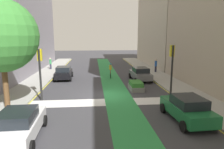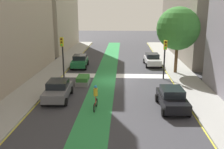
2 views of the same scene
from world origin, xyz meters
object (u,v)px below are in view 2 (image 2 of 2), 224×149
at_px(car_white_left_near, 152,59).
at_px(street_tree_near, 178,29).
at_px(car_green_right_near, 80,61).
at_px(traffic_signal_near_left, 165,52).
at_px(median_planter, 83,80).
at_px(car_grey_right_far, 58,90).
at_px(car_black_left_far, 172,98).
at_px(cyclist_in_lane, 96,97).
at_px(traffic_signal_near_right, 62,50).

height_order(car_white_left_near, street_tree_near, street_tree_near).
bearing_deg(car_green_right_near, traffic_signal_near_left, 152.44).
bearing_deg(median_planter, car_grey_right_far, 71.85).
distance_m(car_black_left_far, street_tree_near, 11.84).
bearing_deg(car_green_right_near, median_planter, 101.93).
bearing_deg(cyclist_in_lane, car_green_right_near, -75.63).
xyz_separation_m(car_green_right_near, median_planter, (-1.59, 7.51, -0.40)).
bearing_deg(car_black_left_far, median_planter, -37.56).
height_order(cyclist_in_lane, median_planter, cyclist_in_lane).
bearing_deg(car_green_right_near, car_white_left_near, -170.88).
distance_m(traffic_signal_near_left, cyclist_in_lane, 10.93).
distance_m(car_white_left_near, cyclist_in_lane, 16.42).
height_order(traffic_signal_near_left, car_green_right_near, traffic_signal_near_left).
height_order(traffic_signal_near_right, street_tree_near, street_tree_near).
bearing_deg(car_white_left_near, traffic_signal_near_right, 32.76).
height_order(car_green_right_near, median_planter, car_green_right_near).
height_order(car_grey_right_far, car_black_left_far, same).
bearing_deg(car_white_left_near, car_grey_right_far, 55.31).
bearing_deg(median_planter, car_black_left_far, 142.44).
xyz_separation_m(traffic_signal_near_right, car_white_left_near, (-10.33, -6.65, -2.29)).
distance_m(traffic_signal_near_left, car_grey_right_far, 12.00).
bearing_deg(car_black_left_far, car_green_right_near, -55.32).
relative_size(traffic_signal_near_right, car_white_left_near, 1.04).
relative_size(car_white_left_near, street_tree_near, 0.57).
xyz_separation_m(car_grey_right_far, car_black_left_far, (-9.13, 1.60, 0.00)).
xyz_separation_m(car_black_left_far, median_planter, (7.71, -5.93, -0.40)).
distance_m(car_grey_right_far, street_tree_near, 15.31).
height_order(traffic_signal_near_left, street_tree_near, street_tree_near).
bearing_deg(car_black_left_far, traffic_signal_near_right, -39.07).
bearing_deg(traffic_signal_near_right, car_black_left_far, 140.93).
relative_size(car_grey_right_far, car_green_right_near, 1.00).
distance_m(street_tree_near, median_planter, 12.13).
bearing_deg(traffic_signal_near_right, traffic_signal_near_left, 179.78).
bearing_deg(car_black_left_far, car_white_left_near, -90.41).
bearing_deg(car_grey_right_far, traffic_signal_near_left, -145.70).
height_order(traffic_signal_near_right, car_white_left_near, traffic_signal_near_right).
xyz_separation_m(car_white_left_near, cyclist_in_lane, (5.86, 15.34, 0.17)).
distance_m(car_black_left_far, cyclist_in_lane, 5.77).
xyz_separation_m(traffic_signal_near_left, car_white_left_near, (0.52, -6.69, -2.12)).
bearing_deg(traffic_signal_near_left, car_black_left_far, 85.67).
height_order(car_black_left_far, median_planter, car_black_left_far).
height_order(car_green_right_near, street_tree_near, street_tree_near).
height_order(car_white_left_near, car_black_left_far, same).
distance_m(car_black_left_far, median_planter, 9.74).
relative_size(traffic_signal_near_right, street_tree_near, 0.59).
bearing_deg(traffic_signal_near_right, car_grey_right_far, 99.28).
bearing_deg(car_black_left_far, cyclist_in_lane, 3.92).
relative_size(traffic_signal_near_left, car_grey_right_far, 0.98).
xyz_separation_m(traffic_signal_near_right, street_tree_near, (-12.57, -2.45, 2.08)).
relative_size(traffic_signal_near_right, car_grey_right_far, 1.03).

